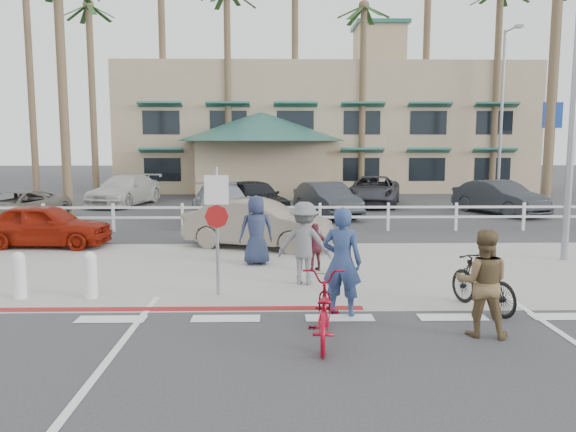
{
  "coord_description": "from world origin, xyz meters",
  "views": [
    {
      "loc": [
        -1.09,
        -8.93,
        3.06
      ],
      "look_at": [
        -0.86,
        3.13,
        1.5
      ],
      "focal_mm": 35.0,
      "sensor_mm": 36.0,
      "label": 1
    }
  ],
  "objects_px": {
    "bike_black": "(482,283)",
    "sign_post": "(217,225)",
    "bike_red": "(323,309)",
    "car_red_compact": "(45,225)",
    "car_white_sedan": "(258,224)"
  },
  "relations": [
    {
      "from": "bike_black",
      "to": "sign_post",
      "type": "bearing_deg",
      "value": -33.89
    },
    {
      "from": "sign_post",
      "to": "bike_black",
      "type": "distance_m",
      "value": 5.19
    },
    {
      "from": "bike_red",
      "to": "bike_black",
      "type": "distance_m",
      "value": 3.46
    },
    {
      "from": "sign_post",
      "to": "car_red_compact",
      "type": "height_order",
      "value": "sign_post"
    },
    {
      "from": "bike_black",
      "to": "car_red_compact",
      "type": "distance_m",
      "value": 12.58
    },
    {
      "from": "bike_red",
      "to": "car_red_compact",
      "type": "xyz_separation_m",
      "value": [
        -7.62,
        8.23,
        0.13
      ]
    },
    {
      "from": "sign_post",
      "to": "car_white_sedan",
      "type": "bearing_deg",
      "value": 82.97
    },
    {
      "from": "bike_red",
      "to": "car_red_compact",
      "type": "relative_size",
      "value": 0.51
    },
    {
      "from": "bike_black",
      "to": "car_white_sedan",
      "type": "relative_size",
      "value": 0.39
    },
    {
      "from": "sign_post",
      "to": "bike_red",
      "type": "distance_m",
      "value": 3.46
    },
    {
      "from": "car_white_sedan",
      "to": "car_red_compact",
      "type": "height_order",
      "value": "car_white_sedan"
    },
    {
      "from": "bike_black",
      "to": "car_white_sedan",
      "type": "height_order",
      "value": "car_white_sedan"
    },
    {
      "from": "car_white_sedan",
      "to": "bike_black",
      "type": "bearing_deg",
      "value": -125.18
    },
    {
      "from": "sign_post",
      "to": "bike_black",
      "type": "height_order",
      "value": "sign_post"
    },
    {
      "from": "car_white_sedan",
      "to": "car_red_compact",
      "type": "xyz_separation_m",
      "value": [
        -6.35,
        0.29,
        -0.07
      ]
    }
  ]
}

